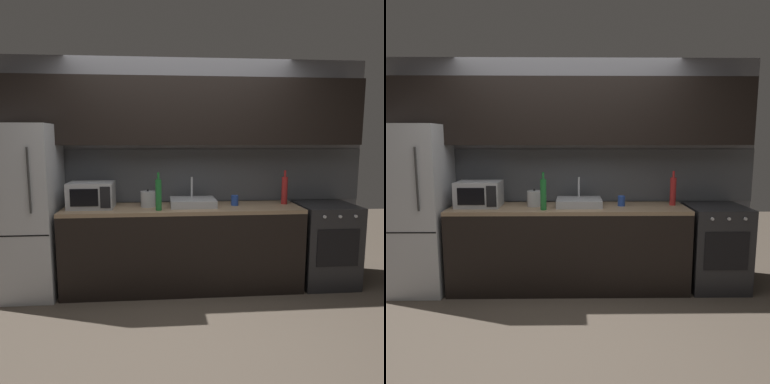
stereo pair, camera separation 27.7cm
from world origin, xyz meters
The scene contains 11 objects.
ground_plane centered at (0.00, 0.00, 0.00)m, with size 10.00×10.00×0.00m, color #4C4238.
back_wall centered at (0.00, 1.20, 1.55)m, with size 4.24×0.44×2.50m.
counter_run centered at (0.00, 0.90, 0.45)m, with size 2.50×0.60×0.90m.
refrigerator centered at (-1.63, 0.90, 0.88)m, with size 0.68×0.69×1.76m.
oven_range centered at (1.59, 0.90, 0.45)m, with size 0.60×0.62×0.90m.
microwave centered at (-0.95, 0.92, 1.04)m, with size 0.46×0.35×0.27m.
sink_basin centered at (0.11, 0.93, 0.94)m, with size 0.48×0.38×0.30m.
kettle centered at (-0.37, 0.93, 0.98)m, with size 0.19×0.15×0.19m.
wine_bottle_green centered at (-0.25, 0.72, 1.06)m, with size 0.06×0.06×0.38m.
wine_bottle_red centered at (1.13, 0.97, 1.06)m, with size 0.07×0.07×0.37m.
mug_blue centered at (0.57, 0.93, 0.95)m, with size 0.08×0.08×0.11m, color #234299.
Camera 2 is at (0.05, -2.93, 1.62)m, focal length 34.17 mm.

